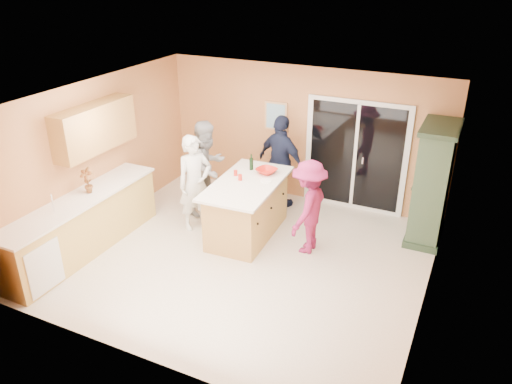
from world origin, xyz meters
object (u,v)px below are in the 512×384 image
at_px(kitchen_island, 247,210).
at_px(woman_white, 195,183).
at_px(woman_grey, 208,168).
at_px(woman_magenta, 308,207).
at_px(woman_navy, 281,162).
at_px(green_hutch, 432,185).

distance_m(kitchen_island, woman_white, 1.01).
distance_m(kitchen_island, woman_grey, 1.22).
bearing_deg(woman_white, woman_magenta, -54.76).
height_order(woman_navy, woman_magenta, woman_navy).
xyz_separation_m(green_hutch, woman_grey, (-3.83, -0.71, -0.10)).
xyz_separation_m(kitchen_island, woman_navy, (0.09, 1.26, 0.43)).
height_order(green_hutch, woman_grey, green_hutch).
xyz_separation_m(woman_white, woman_grey, (-0.12, 0.64, 0.03)).
bearing_deg(woman_navy, woman_white, 73.28).
distance_m(woman_grey, woman_magenta, 2.21).
bearing_deg(kitchen_island, woman_grey, 152.07).
bearing_deg(woman_magenta, green_hutch, 128.99).
xyz_separation_m(green_hutch, woman_white, (-3.71, -1.35, -0.13)).
distance_m(kitchen_island, woman_navy, 1.33).
xyz_separation_m(kitchen_island, woman_white, (-0.92, -0.15, 0.39)).
height_order(kitchen_island, woman_grey, woman_grey).
height_order(kitchen_island, green_hutch, green_hutch).
bearing_deg(green_hutch, woman_white, -160.05).
height_order(woman_white, woman_grey, woman_grey).
distance_m(kitchen_island, woman_magenta, 1.15).
height_order(woman_grey, woman_magenta, woman_grey).
bearing_deg(woman_navy, woman_magenta, 147.15).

